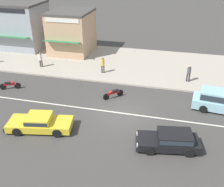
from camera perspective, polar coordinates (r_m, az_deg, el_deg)
ground_plane at (r=19.75m, az=1.86°, el=-4.26°), size 160.00×160.00×0.00m
lane_centre_stripe at (r=19.74m, az=1.86°, el=-4.25°), size 50.40×0.14×0.01m
kerb_strip at (r=28.24m, az=6.06°, el=6.21°), size 68.00×10.00×0.15m
hatchback_black_0 at (r=16.56m, az=12.58°, el=-9.81°), size 4.03×2.19×1.10m
sedan_yellow_2 at (r=18.42m, az=-15.49°, el=-6.09°), size 4.62×2.47×1.06m
minivan_pale_blue_5 at (r=21.34m, az=23.14°, el=-1.45°), size 4.98×2.25×1.56m
motorcycle_1 at (r=21.54m, az=0.25°, el=0.04°), size 1.43×1.41×0.80m
motorcycle_2 at (r=24.64m, az=-21.26°, el=1.79°), size 1.68×0.89×0.80m
pedestrian_near_clock at (r=28.05m, az=-15.30°, el=7.32°), size 0.34×0.34×1.54m
pedestrian_mid_kerb at (r=25.66m, az=-2.03°, el=6.46°), size 0.34×0.34×1.61m
pedestrian_by_shop at (r=24.82m, az=16.39°, el=4.50°), size 0.34×0.34×1.61m
shopfront_corner_warung at (r=35.02m, az=-19.95°, el=13.88°), size 6.73×5.69×5.43m
shopfront_mid_block at (r=31.53m, az=-8.77°, el=13.15°), size 4.53×5.80×4.79m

